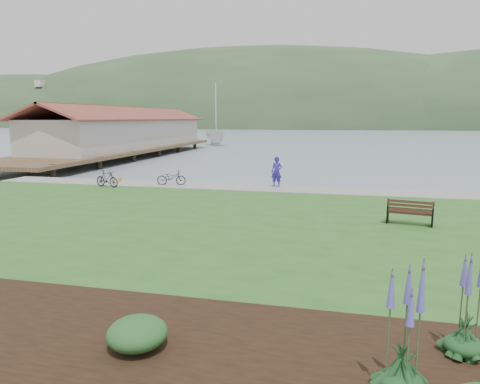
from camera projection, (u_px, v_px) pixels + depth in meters
The scene contains 15 objects.
ground at pixel (260, 228), 16.37m from camera, with size 600.00×600.00×0.00m, color slate.
lawn at pixel (249, 237), 14.42m from camera, with size 34.00×20.00×0.40m, color #27581F.
shoreline_path at pixel (284, 189), 22.92m from camera, with size 34.00×2.20×0.03m, color gray.
garden_bed at pixel (339, 379), 6.23m from camera, with size 24.00×4.40×0.04m, color black.
far_hillside at pixel (384, 128), 174.96m from camera, with size 580.00×80.00×38.00m, color #2C4A29, non-canonical shape.
pier_pavilion at pixel (127, 132), 46.82m from camera, with size 8.00×36.00×5.40m.
park_bench at pixel (410, 212), 15.21m from camera, with size 1.62×0.89×0.95m.
person at pixel (277, 169), 23.44m from camera, with size 0.72×0.50×1.98m, color #2F229F.
bicycle_a at pixel (171, 178), 24.23m from camera, with size 1.64×0.57×0.86m, color black.
bicycle_b at pixel (107, 179), 23.57m from camera, with size 1.53×0.44×0.92m, color black.
sailboat at pixel (216, 145), 65.88m from camera, with size 11.28×11.48×29.74m, color silver.
pannier at pixel (120, 180), 25.39m from camera, with size 0.17×0.27×0.29m, color #C67F17.
echium_0 at pixel (404, 337), 5.76m from camera, with size 0.62×0.62×2.04m.
echium_1 at pixel (467, 310), 6.72m from camera, with size 0.62×0.62×2.01m.
shrub_0 at pixel (137, 333), 7.01m from camera, with size 1.00×1.00×0.50m, color #1E4C21.
Camera 1 is at (2.88, -15.65, 4.17)m, focal length 32.00 mm.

